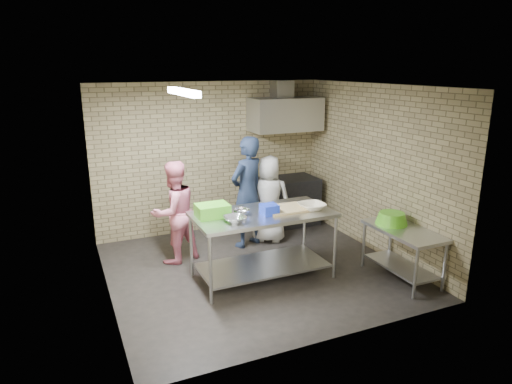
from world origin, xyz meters
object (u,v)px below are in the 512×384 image
side_counter (402,254)px  green_basin (392,218)px  woman_white (269,199)px  green_crate (212,211)px  woman_pink (174,212)px  man_navy (247,192)px  blue_tub (269,209)px  bottle_green (302,117)px  prep_table (263,245)px  stove (285,202)px  bottle_red (283,117)px

side_counter → green_basin: size_ratio=2.61×
woman_white → green_crate: bearing=72.0°
woman_pink → man_navy: bearing=165.7°
blue_tub → green_basin: (1.73, -0.49, -0.21)m
bottle_green → man_navy: bottle_green is taller
bottle_green → prep_table: bearing=-129.9°
prep_table → man_navy: size_ratio=1.05×
stove → green_crate: size_ratio=2.76×
prep_table → bottle_red: size_ratio=10.88×
side_counter → blue_tub: bearing=157.1°
prep_table → woman_pink: woman_pink is taller
woman_pink → bottle_green: bearing=-179.8°
green_crate → woman_white: 1.82m
side_counter → green_crate: 2.76m
green_basin → woman_white: bearing=120.4°
woman_white → bottle_red: bearing=-95.5°
stove → woman_white: bearing=-135.0°
prep_table → man_navy: (0.27, 1.22, 0.44)m
bottle_red → prep_table: bearing=-123.0°
bottle_green → woman_pink: bearing=-158.9°
woman_white → stove: bearing=-102.3°
side_counter → woman_pink: 3.42m
side_counter → bottle_red: 3.44m
bottle_green → stove: bearing=-151.9°
prep_table → woman_white: bearing=61.2°
bottle_red → stove: bearing=-101.8°
stove → woman_pink: bearing=-160.4°
bottle_red → bottle_green: bearing=0.0°
prep_table → bottle_green: bearing=50.1°
prep_table → stove: prep_table is taller
stove → prep_table: bearing=-125.2°
stove → green_basin: green_basin is taller
blue_tub → side_counter: bearing=-22.9°
blue_tub → bottle_red: bearing=59.1°
stove → green_crate: bearing=-138.8°
side_counter → woman_white: size_ratio=0.79×
green_crate → woman_white: woman_white is taller
man_navy → green_basin: bearing=106.5°
side_counter → woman_pink: (-2.80, 1.91, 0.42)m
man_navy → woman_pink: 1.29m
bottle_red → side_counter: bearing=-82.4°
prep_table → woman_pink: 1.50m
side_counter → green_basin: (-0.02, 0.25, 0.46)m
green_basin → bottle_green: bearing=89.6°
man_navy → woman_pink: man_navy is taller
side_counter → bottle_green: bottle_green is taller
bottle_red → man_navy: size_ratio=0.10×
side_counter → woman_pink: size_ratio=0.75×
man_navy → woman_white: man_navy is taller
blue_tub → woman_white: size_ratio=0.14×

